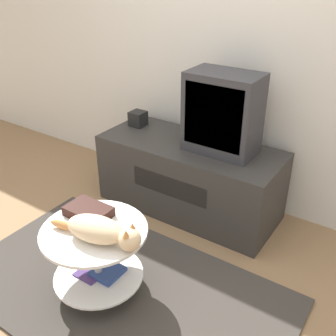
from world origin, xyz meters
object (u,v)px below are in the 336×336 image
object	(u,v)px
speaker	(138,119)
cat	(101,231)
dvd_box	(88,211)
tv	(223,113)

from	to	relation	value
speaker	cat	world-z (taller)	speaker
speaker	cat	bearing A→B (deg)	-60.34
speaker	dvd_box	size ratio (longest dim) A/B	0.47
cat	tv	bearing A→B (deg)	74.80
tv	dvd_box	xyz separation A→B (m)	(-0.31, -1.02, -0.34)
tv	speaker	world-z (taller)	tv
speaker	cat	distance (m)	1.37
speaker	dvd_box	xyz separation A→B (m)	(0.46, -1.06, -0.12)
tv	dvd_box	distance (m)	1.12
tv	dvd_box	bearing A→B (deg)	-106.73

